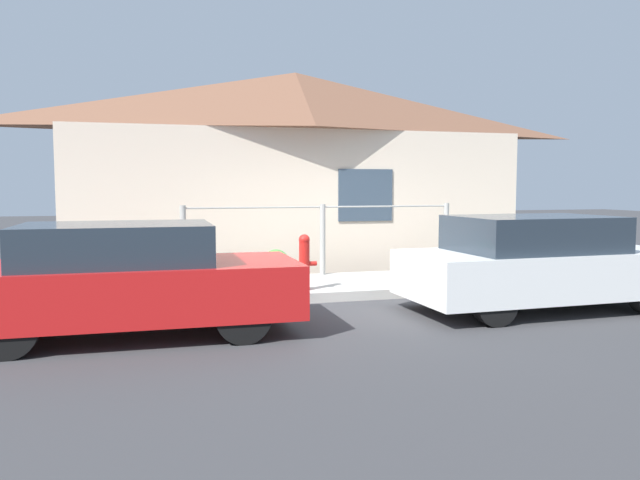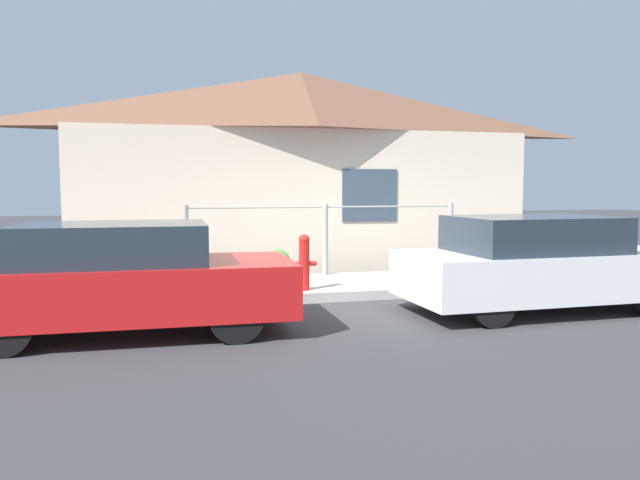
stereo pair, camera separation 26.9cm
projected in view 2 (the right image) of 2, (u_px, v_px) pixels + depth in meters
The scene contains 8 objects.
ground_plane at pixel (357, 301), 9.26m from camera, with size 60.00×60.00×0.00m, color #38383A.
sidewalk at pixel (338, 286), 10.21m from camera, with size 24.00×1.98×0.15m.
house at pixel (302, 113), 12.54m from camera, with size 9.29×2.23×3.99m.
fence at pixel (325, 236), 10.95m from camera, with size 4.90×0.10×1.24m.
car_left at pixel (124, 278), 7.15m from camera, with size 3.80×1.69×1.28m.
car_right at pixel (540, 264), 8.48m from camera, with size 3.86×1.73×1.30m.
fire_hydrant at pixel (304, 261), 9.32m from camera, with size 0.38×0.17×0.84m.
potted_plant_near_hydrant at pixel (277, 264), 10.16m from camera, with size 0.44×0.44×0.53m.
Camera 2 is at (-2.79, -8.73, 1.71)m, focal length 35.00 mm.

